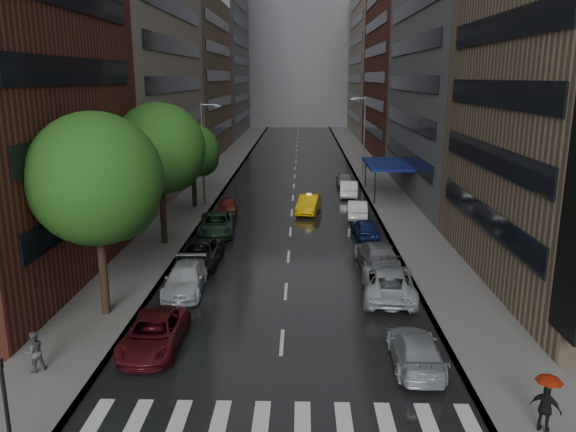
% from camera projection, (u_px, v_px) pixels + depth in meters
% --- Properties ---
extents(ground, '(220.00, 220.00, 0.00)m').
position_uv_depth(ground, '(278.00, 392.00, 20.58)').
color(ground, gray).
rests_on(ground, ground).
extents(road, '(14.00, 140.00, 0.01)m').
position_uv_depth(road, '(295.00, 171.00, 69.09)').
color(road, black).
rests_on(road, ground).
extents(sidewalk_left, '(4.00, 140.00, 0.15)m').
position_uv_depth(sidewalk_left, '(222.00, 170.00, 69.29)').
color(sidewalk_left, gray).
rests_on(sidewalk_left, ground).
extents(sidewalk_right, '(4.00, 140.00, 0.15)m').
position_uv_depth(sidewalk_right, '(368.00, 170.00, 68.86)').
color(sidewalk_right, gray).
rests_on(sidewalk_right, ground).
extents(crosswalk, '(13.15, 2.80, 0.01)m').
position_uv_depth(crosswalk, '(281.00, 425.00, 18.63)').
color(crosswalk, silver).
rests_on(crosswalk, ground).
extents(buildings_left, '(8.00, 108.00, 38.00)m').
position_uv_depth(buildings_left, '(183.00, 40.00, 74.12)').
color(buildings_left, maroon).
rests_on(buildings_left, ground).
extents(buildings_right, '(8.05, 109.10, 36.00)m').
position_uv_depth(buildings_right, '(413.00, 46.00, 71.60)').
color(buildings_right, '#937A5B').
rests_on(buildings_right, ground).
extents(building_far, '(40.00, 14.00, 32.00)m').
position_uv_depth(building_far, '(299.00, 56.00, 131.20)').
color(building_far, slate).
rests_on(building_far, ground).
extents(tree_near, '(6.15, 6.15, 9.81)m').
position_uv_depth(tree_near, '(95.00, 179.00, 25.60)').
color(tree_near, '#382619').
rests_on(tree_near, ground).
extents(tree_mid, '(6.08, 6.08, 9.69)m').
position_uv_depth(tree_mid, '(160.00, 149.00, 37.10)').
color(tree_mid, '#382619').
rests_on(tree_mid, ground).
extents(tree_far, '(4.61, 4.61, 7.35)m').
position_uv_depth(tree_far, '(193.00, 151.00, 48.35)').
color(tree_far, '#382619').
rests_on(tree_far, ground).
extents(taxi, '(2.36, 4.82, 1.52)m').
position_uv_depth(taxi, '(309.00, 204.00, 47.64)').
color(taxi, '#DFA60B').
rests_on(taxi, ground).
extents(parked_cars_left, '(2.98, 28.77, 1.52)m').
position_uv_depth(parked_cars_left, '(201.00, 252.00, 34.67)').
color(parked_cars_left, '#4C0F14').
rests_on(parked_cars_left, ground).
extents(parked_cars_right, '(3.13, 43.39, 1.60)m').
position_uv_depth(parked_cars_right, '(368.00, 235.00, 38.39)').
color(parked_cars_right, '#9CA1A5').
rests_on(parked_cars_right, ground).
extents(ped_black_umbrella, '(1.00, 0.99, 2.09)m').
position_uv_depth(ped_black_umbrella, '(33.00, 342.00, 21.51)').
color(ped_black_umbrella, '#4E4D53').
rests_on(ped_black_umbrella, sidewalk_left).
extents(ped_red_umbrella, '(0.99, 0.92, 2.01)m').
position_uv_depth(ped_red_umbrella, '(547.00, 398.00, 17.82)').
color(ped_red_umbrella, black).
rests_on(ped_red_umbrella, sidewalk_right).
extents(traffic_light, '(0.18, 0.15, 3.45)m').
position_uv_depth(traffic_light, '(5.00, 402.00, 16.00)').
color(traffic_light, black).
rests_on(traffic_light, sidewalk_left).
extents(street_lamp_left, '(1.74, 0.22, 9.00)m').
position_uv_depth(street_lamp_left, '(204.00, 152.00, 48.69)').
color(street_lamp_left, gray).
rests_on(street_lamp_left, sidewalk_left).
extents(street_lamp_right, '(1.74, 0.22, 9.00)m').
position_uv_depth(street_lamp_right, '(363.00, 135.00, 62.87)').
color(street_lamp_right, gray).
rests_on(street_lamp_right, sidewalk_right).
extents(awning, '(4.00, 8.00, 3.12)m').
position_uv_depth(awning, '(387.00, 164.00, 53.57)').
color(awning, navy).
rests_on(awning, sidewalk_right).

